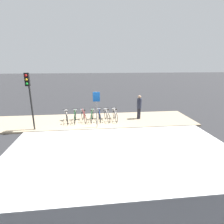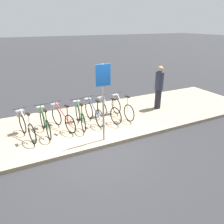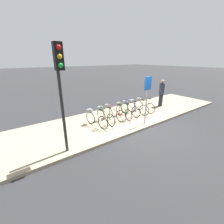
% 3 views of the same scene
% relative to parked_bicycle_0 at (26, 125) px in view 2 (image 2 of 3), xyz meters
% --- Properties ---
extents(ground_plane, '(120.00, 120.00, 0.00)m').
position_rel_parked_bicycle_0_xyz_m(ground_plane, '(1.73, -1.56, -0.54)').
color(ground_plane, '#2D2D30').
extents(sidewalk, '(14.83, 3.47, 0.12)m').
position_rel_parked_bicycle_0_xyz_m(sidewalk, '(1.73, 0.17, -0.48)').
color(sidewalk, tan).
rests_on(sidewalk, ground_plane).
extents(parked_bicycle_0, '(0.49, 1.48, 0.93)m').
position_rel_parked_bicycle_0_xyz_m(parked_bicycle_0, '(0.00, 0.00, 0.00)').
color(parked_bicycle_0, black).
rests_on(parked_bicycle_0, sidewalk).
extents(parked_bicycle_1, '(0.46, 1.51, 0.93)m').
position_rel_parked_bicycle_0_xyz_m(parked_bicycle_1, '(0.57, 0.05, 0.00)').
color(parked_bicycle_1, black).
rests_on(parked_bicycle_1, sidewalk).
extents(parked_bicycle_2, '(0.57, 1.46, 0.93)m').
position_rel_parked_bicycle_0_xyz_m(parked_bicycle_2, '(1.16, 0.13, 0.00)').
color(parked_bicycle_2, black).
rests_on(parked_bicycle_2, sidewalk).
extents(parked_bicycle_3, '(0.46, 1.50, 0.93)m').
position_rel_parked_bicycle_0_xyz_m(parked_bicycle_3, '(1.77, 0.06, 0.00)').
color(parked_bicycle_3, black).
rests_on(parked_bicycle_3, sidewalk).
extents(parked_bicycle_4, '(0.46, 1.51, 0.93)m').
position_rel_parked_bicycle_0_xyz_m(parked_bicycle_4, '(2.30, 0.14, 0.00)').
color(parked_bicycle_4, black).
rests_on(parked_bicycle_4, sidewalk).
extents(parked_bicycle_5, '(0.46, 1.49, 0.93)m').
position_rel_parked_bicycle_0_xyz_m(parked_bicycle_5, '(2.83, 0.07, 0.00)').
color(parked_bicycle_5, black).
rests_on(parked_bicycle_5, sidewalk).
extents(parked_bicycle_6, '(0.46, 1.51, 0.93)m').
position_rel_parked_bicycle_0_xyz_m(parked_bicycle_6, '(3.44, 0.11, 0.00)').
color(parked_bicycle_6, black).
rests_on(parked_bicycle_6, sidewalk).
extents(pedestrian, '(0.34, 0.34, 1.77)m').
position_rel_parked_bicycle_0_xyz_m(pedestrian, '(5.24, 0.18, 0.52)').
color(pedestrian, '#23232D').
rests_on(pedestrian, sidewalk).
extents(sign_post, '(0.44, 0.07, 2.32)m').
position_rel_parked_bicycle_0_xyz_m(sign_post, '(2.09, -1.27, 1.16)').
color(sign_post, '#99999E').
rests_on(sign_post, sidewalk).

